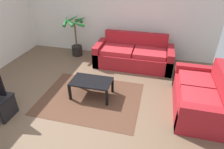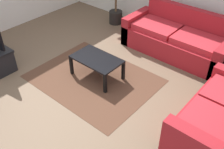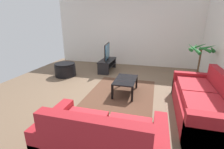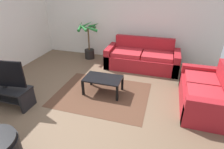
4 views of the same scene
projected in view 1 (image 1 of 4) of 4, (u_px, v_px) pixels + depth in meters
The scene contains 7 objects.
ground_plane at pixel (82, 112), 3.90m from camera, with size 6.60×6.60×0.00m, color brown.
wall_back at pixel (116, 12), 5.71m from camera, with size 6.00×0.06×2.70m, color silver.
couch_main at pixel (133, 56), 5.51m from camera, with size 2.19×0.90×0.90m.
couch_loveseat at pixel (200, 97), 3.85m from camera, with size 0.90×1.68×0.90m.
coffee_table at pixel (91, 83), 4.21m from camera, with size 0.89×0.54×0.40m.
area_rug at pixel (91, 98), 4.30m from camera, with size 2.20×1.70×0.01m, color #513323.
potted_palm at pixel (76, 37), 5.97m from camera, with size 0.78×0.81×1.26m.
Camera 1 is at (1.31, -2.72, 2.66)m, focal length 30.62 mm.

